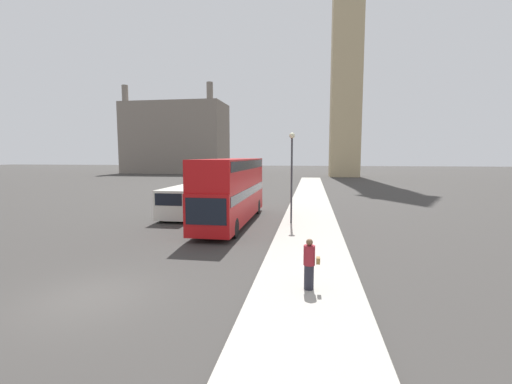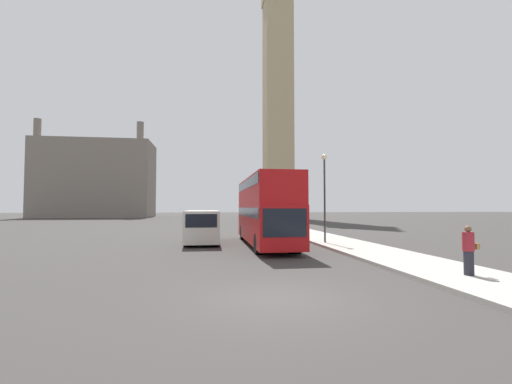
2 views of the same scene
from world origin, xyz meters
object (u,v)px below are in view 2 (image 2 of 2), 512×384
Objects in this scene: white_van at (202,226)px; parked_sedan at (202,220)px; street_lamp at (325,184)px; red_double_decker_bus at (265,208)px; pedestrian at (469,250)px; clock_tower at (278,57)px.

parked_sedan is at bearing 91.28° from white_van.
parked_sedan is (-8.48, 26.35, -3.27)m from street_lamp.
red_double_decker_bus reaches higher than white_van.
red_double_decker_bus is 4.22m from street_lamp.
red_double_decker_bus is 12.30m from pedestrian.
pedestrian is at bearing -65.08° from red_double_decker_bus.
clock_tower is 12.65× the size of street_lamp.
pedestrian is 0.38× the size of parked_sedan.
pedestrian is at bearing -96.03° from clock_tower.
white_van is 3.60× the size of pedestrian.
street_lamp is (-1.22, 10.95, 2.95)m from pedestrian.
white_van is (-4.01, 1.81, -1.20)m from red_double_decker_bus.
pedestrian is at bearing -54.60° from white_van.
parked_sedan is at bearing 99.86° from red_double_decker_bus.
clock_tower reaches higher than parked_sedan.
street_lamp is at bearing -72.15° from parked_sedan.
street_lamp is at bearing -98.47° from clock_tower.
white_van is at bearing 125.40° from pedestrian.
parked_sedan is at bearing -120.06° from clock_tower.
clock_tower is at bearing 81.53° from street_lamp.
white_van is at bearing 166.27° from street_lamp.
street_lamp is 1.31× the size of parked_sedan.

